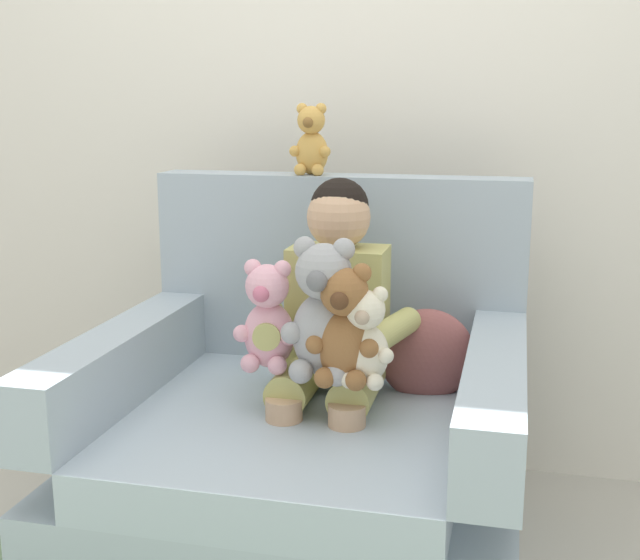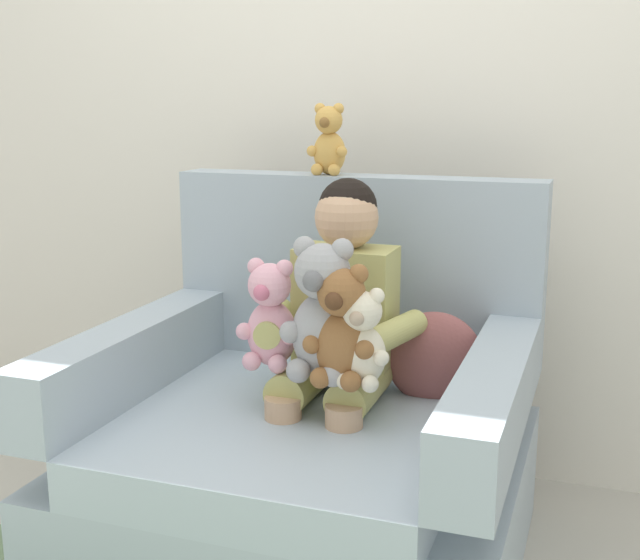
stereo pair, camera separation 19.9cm
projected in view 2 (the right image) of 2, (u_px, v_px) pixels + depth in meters
name	position (u px, v px, depth m)	size (l,w,h in m)	color
back_wall	(389.00, 80.00, 2.68)	(6.00, 0.10, 2.60)	silver
armchair	(312.00, 450.00, 2.21)	(1.11, 1.03, 1.02)	#9EADBC
seated_child	(338.00, 320.00, 2.15)	(0.45, 0.39, 0.82)	tan
plush_cream	(362.00, 340.00, 1.94)	(0.14, 0.12, 0.24)	silver
plush_brown	(341.00, 328.00, 1.95)	(0.18, 0.14, 0.30)	brown
plush_grey	(323.00, 314.00, 1.99)	(0.21, 0.17, 0.35)	#9E9EA3
plush_pink	(270.00, 317.00, 2.07)	(0.17, 0.14, 0.28)	#EAA8BC
plush_honey_on_backrest	(329.00, 142.00, 2.42)	(0.13, 0.10, 0.21)	gold
throw_pillow	(434.00, 359.00, 2.19)	(0.26, 0.12, 0.26)	#8C4C4C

